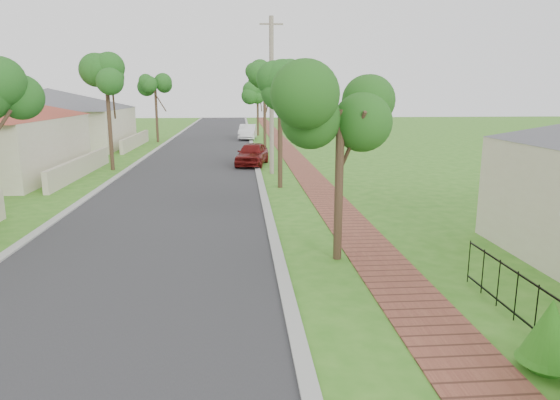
{
  "coord_description": "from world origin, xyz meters",
  "views": [
    {
      "loc": [
        -0.3,
        -6.52,
        4.31
      ],
      "look_at": [
        0.73,
        6.39,
        1.5
      ],
      "focal_mm": 32.0,
      "sensor_mm": 36.0,
      "label": 1
    }
  ],
  "objects_px": {
    "near_tree": "(341,107)",
    "utility_pole": "(272,96)",
    "parked_car_white": "(248,132)",
    "parked_car_red": "(252,154)"
  },
  "relations": [
    {
      "from": "near_tree",
      "to": "utility_pole",
      "type": "bearing_deg",
      "value": 93.36
    },
    {
      "from": "parked_car_white",
      "to": "utility_pole",
      "type": "bearing_deg",
      "value": -81.71
    },
    {
      "from": "parked_car_red",
      "to": "parked_car_white",
      "type": "distance_m",
      "value": 16.62
    },
    {
      "from": "parked_car_red",
      "to": "near_tree",
      "type": "xyz_separation_m",
      "value": [
        1.8,
        -17.32,
        3.27
      ]
    },
    {
      "from": "parked_car_red",
      "to": "utility_pole",
      "type": "xyz_separation_m",
      "value": [
        0.97,
        -3.19,
        3.42
      ]
    },
    {
      "from": "parked_car_white",
      "to": "near_tree",
      "type": "xyz_separation_m",
      "value": [
        1.8,
        -33.95,
        3.27
      ]
    },
    {
      "from": "near_tree",
      "to": "utility_pole",
      "type": "relative_size",
      "value": 0.62
    },
    {
      "from": "parked_car_white",
      "to": "near_tree",
      "type": "distance_m",
      "value": 34.15
    },
    {
      "from": "utility_pole",
      "to": "parked_car_white",
      "type": "bearing_deg",
      "value": 92.8
    },
    {
      "from": "near_tree",
      "to": "utility_pole",
      "type": "distance_m",
      "value": 14.15
    }
  ]
}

